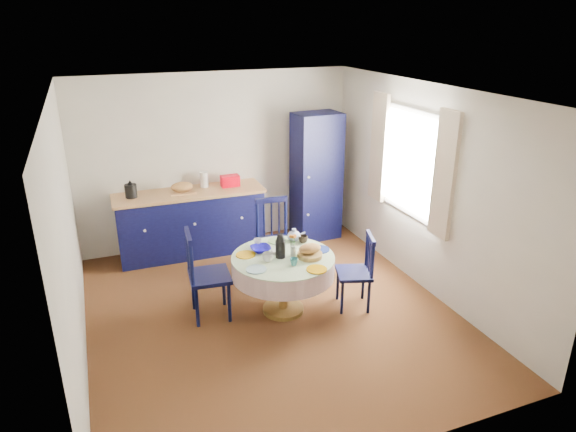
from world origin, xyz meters
name	(u,v)px	position (x,y,z in m)	size (l,w,h in m)	color
floor	(271,312)	(0.00, 0.00, 0.00)	(4.50, 4.50, 0.00)	black
ceiling	(268,92)	(0.00, 0.00, 2.50)	(4.50, 4.50, 0.00)	white
wall_back	(217,160)	(0.00, 2.25, 1.25)	(4.00, 0.02, 2.50)	beige
wall_left	(68,239)	(-2.00, 0.00, 1.25)	(0.02, 4.50, 2.50)	beige
wall_right	(426,190)	(2.00, 0.00, 1.25)	(0.02, 4.50, 2.50)	beige
window	(410,162)	(1.95, 0.30, 1.52)	(0.10, 1.74, 1.45)	white
kitchen_counter	(191,221)	(-0.49, 1.96, 0.48)	(2.08, 0.68, 1.17)	black
pantry_cabinet	(316,177)	(1.40, 1.85, 0.96)	(0.70, 0.52, 1.91)	black
dining_table	(284,266)	(0.16, -0.01, 0.58)	(1.16, 1.16, 0.98)	brown
chair_left	(205,274)	(-0.69, 0.20, 0.53)	(0.49, 0.51, 1.04)	black
chair_far	(275,239)	(0.36, 0.82, 0.53)	(0.51, 0.49, 1.04)	black
chair_right	(357,271)	(0.98, -0.22, 0.46)	(0.49, 0.50, 0.90)	black
mug_a	(268,257)	(-0.04, -0.06, 0.74)	(0.12, 0.12, 0.09)	silver
mug_b	(294,262)	(0.18, -0.26, 0.74)	(0.09, 0.09, 0.08)	#29686D
mug_c	(303,239)	(0.51, 0.25, 0.74)	(0.11, 0.11, 0.09)	black
mug_d	(258,243)	(-0.03, 0.35, 0.74)	(0.10, 0.10, 0.09)	silver
cobalt_bowl	(261,249)	(-0.04, 0.21, 0.72)	(0.23, 0.23, 0.06)	#0B067C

